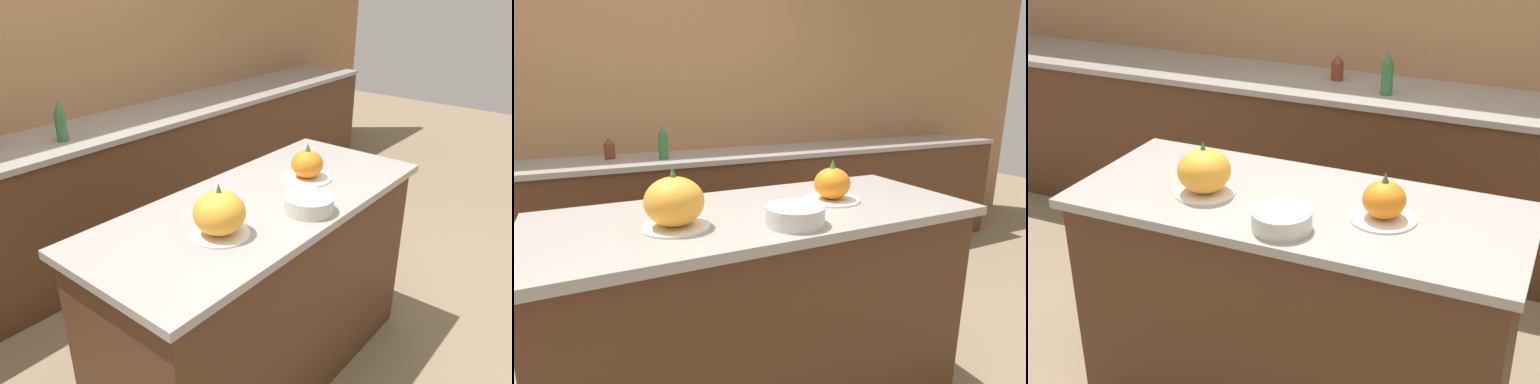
{
  "view_description": "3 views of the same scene",
  "coord_description": "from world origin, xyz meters",
  "views": [
    {
      "loc": [
        -1.51,
        -1.2,
        1.84
      ],
      "look_at": [
        -0.01,
        0.03,
        0.97
      ],
      "focal_mm": 35.0,
      "sensor_mm": 36.0,
      "label": 1
    },
    {
      "loc": [
        -0.6,
        -1.33,
        1.38
      ],
      "look_at": [
        0.04,
        0.0,
        1.01
      ],
      "focal_mm": 28.0,
      "sensor_mm": 36.0,
      "label": 2
    },
    {
      "loc": [
        0.89,
        -2.12,
        2.04
      ],
      "look_at": [
        -0.03,
        -0.05,
        1.0
      ],
      "focal_mm": 50.0,
      "sensor_mm": 36.0,
      "label": 3
    }
  ],
  "objects": [
    {
      "name": "pumpkin_cake_left",
      "position": [
        -0.34,
        -0.07,
        1.03
      ],
      "size": [
        0.23,
        0.23,
        0.21
      ],
      "color": "white",
      "rests_on": "kitchen_island"
    },
    {
      "name": "bottle_short",
      "position": [
        -0.42,
        1.57,
        1.0
      ],
      "size": [
        0.07,
        0.07,
        0.15
      ],
      "color": "maroon",
      "rests_on": "back_counter"
    },
    {
      "name": "back_counter",
      "position": [
        0.0,
        1.5,
        0.47
      ],
      "size": [
        6.0,
        0.6,
        0.93
      ],
      "color": "#4C2D19",
      "rests_on": "ground_plane"
    },
    {
      "name": "kitchen_island",
      "position": [
        0.0,
        0.0,
        0.47
      ],
      "size": [
        1.65,
        0.69,
        0.94
      ],
      "color": "#4C2D19",
      "rests_on": "ground_plane"
    },
    {
      "name": "mixing_bowl",
      "position": [
        0.04,
        -0.21,
        0.98
      ],
      "size": [
        0.2,
        0.2,
        0.07
      ],
      "color": "beige",
      "rests_on": "kitchen_island"
    },
    {
      "name": "pumpkin_cake_right",
      "position": [
        0.32,
        -0.01,
        1.01
      ],
      "size": [
        0.23,
        0.23,
        0.17
      ],
      "color": "white",
      "rests_on": "kitchen_island"
    },
    {
      "name": "bottle_tall",
      "position": [
        -0.09,
        1.42,
        1.05
      ],
      "size": [
        0.06,
        0.06,
        0.24
      ],
      "color": "#2D6B38",
      "rests_on": "back_counter"
    },
    {
      "name": "wall_back",
      "position": [
        0.0,
        1.83,
        1.25
      ],
      "size": [
        8.0,
        0.06,
        2.5
      ],
      "color": "#9E7047",
      "rests_on": "ground_plane"
    }
  ]
}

